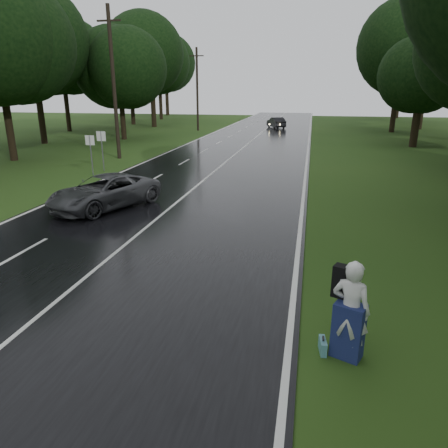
# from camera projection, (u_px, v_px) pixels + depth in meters

# --- Properties ---
(ground) EXTENTS (160.00, 160.00, 0.00)m
(ground) POSITION_uv_depth(u_px,v_px,m) (74.00, 289.00, 11.08)
(ground) COLOR #254314
(ground) RESTS_ON ground
(road) EXTENTS (12.00, 140.00, 0.04)m
(road) POSITION_uv_depth(u_px,v_px,m) (224.00, 164.00, 29.70)
(road) COLOR black
(road) RESTS_ON ground
(lane_center) EXTENTS (0.12, 140.00, 0.01)m
(lane_center) POSITION_uv_depth(u_px,v_px,m) (224.00, 163.00, 29.69)
(lane_center) COLOR silver
(lane_center) RESTS_ON road
(grey_car) EXTENTS (4.29, 5.71, 1.44)m
(grey_car) POSITION_uv_depth(u_px,v_px,m) (105.00, 192.00, 18.36)
(grey_car) COLOR #434548
(grey_car) RESTS_ON road
(far_car) EXTENTS (3.08, 4.54, 1.42)m
(far_car) POSITION_uv_depth(u_px,v_px,m) (276.00, 122.00, 57.28)
(far_car) COLOR black
(far_car) RESTS_ON road
(hitchhiker) EXTENTS (0.89, 0.86, 2.06)m
(hitchhiker) POSITION_uv_depth(u_px,v_px,m) (350.00, 313.00, 8.01)
(hitchhiker) COLOR silver
(hitchhiker) RESTS_ON ground
(suitcase) EXTENTS (0.17, 0.42, 0.29)m
(suitcase) POSITION_uv_depth(u_px,v_px,m) (323.00, 346.00, 8.36)
(suitcase) COLOR teal
(suitcase) RESTS_ON ground
(utility_pole_mid) EXTENTS (1.80, 0.28, 10.80)m
(utility_pole_mid) POSITION_uv_depth(u_px,v_px,m) (120.00, 158.00, 32.13)
(utility_pole_mid) COLOR black
(utility_pole_mid) RESTS_ON ground
(utility_pole_far) EXTENTS (1.80, 0.28, 10.07)m
(utility_pole_far) POSITION_uv_depth(u_px,v_px,m) (198.00, 131.00, 53.92)
(utility_pole_far) COLOR black
(utility_pole_far) RESTS_ON ground
(road_sign_a) EXTENTS (0.59, 0.10, 2.44)m
(road_sign_a) POSITION_uv_depth(u_px,v_px,m) (93.00, 175.00, 25.82)
(road_sign_a) COLOR white
(road_sign_a) RESTS_ON ground
(road_sign_b) EXTENTS (0.61, 0.10, 2.55)m
(road_sign_b) POSITION_uv_depth(u_px,v_px,m) (104.00, 171.00, 27.17)
(road_sign_b) COLOR white
(road_sign_b) RESTS_ON ground
(tree_left_d) EXTENTS (9.63, 9.63, 15.05)m
(tree_left_d) POSITION_uv_depth(u_px,v_px,m) (15.00, 160.00, 31.17)
(tree_left_d) COLOR black
(tree_left_d) RESTS_ON ground
(tree_left_e) EXTENTS (7.93, 7.93, 12.38)m
(tree_left_e) POSITION_uv_depth(u_px,v_px,m) (124.00, 139.00, 44.40)
(tree_left_e) COLOR black
(tree_left_e) RESTS_ON ground
(tree_left_f) EXTENTS (10.79, 10.79, 16.86)m
(tree_left_f) POSITION_uv_depth(u_px,v_px,m) (154.00, 127.00, 59.38)
(tree_left_f) COLOR black
(tree_left_f) RESTS_ON ground
(tree_right_e) EXTENTS (7.25, 7.25, 11.33)m
(tree_right_e) POSITION_uv_depth(u_px,v_px,m) (412.00, 147.00, 38.54)
(tree_right_e) COLOR black
(tree_right_e) RESTS_ON ground
(tree_right_f) EXTENTS (10.75, 10.75, 16.79)m
(tree_right_f) POSITION_uv_depth(u_px,v_px,m) (391.00, 132.00, 51.90)
(tree_right_f) COLOR black
(tree_right_f) RESTS_ON ground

